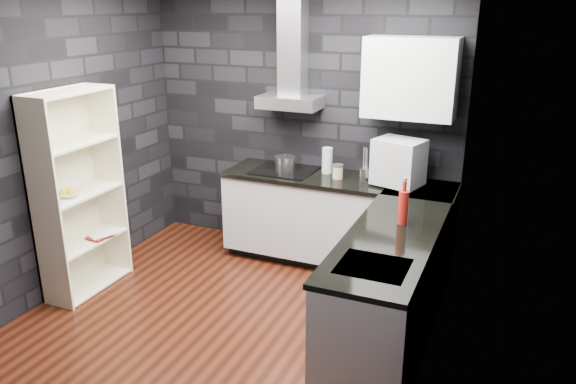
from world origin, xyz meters
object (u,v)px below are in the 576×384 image
Objects in this scene: bookshelf at (79,194)px; fruit_bowl at (69,194)px; glass_vase at (327,160)px; utensil_crock at (364,175)px; appliance_garage at (399,162)px; storage_jar at (338,172)px; red_bottle at (403,207)px; pot at (285,164)px.

bookshelf is 0.12m from fruit_bowl.
glass_vase is 0.42m from utensil_crock.
appliance_garage is (0.72, -0.14, 0.10)m from glass_vase.
storage_jar is 0.61× the size of fruit_bowl.
bookshelf is at bearing -145.82° from storage_jar.
glass_vase is at bearing 41.23° from fruit_bowl.
fruit_bowl is at bearing -143.56° from storage_jar.
bookshelf reaches higher than storage_jar.
appliance_garage reaches higher than red_bottle.
pot is 0.11× the size of bookshelf.
fruit_bowl is at bearing -134.55° from appliance_garage.
utensil_crock is (0.25, 0.02, -0.00)m from storage_jar.
bookshelf is (-1.37, -1.35, -0.07)m from pot.
glass_vase is at bearing 12.78° from pot.
storage_jar is 0.59m from appliance_garage.
utensil_crock is (0.40, -0.11, -0.07)m from glass_vase.
fruit_bowl is at bearing -90.54° from bookshelf.
storage_jar is at bearing 132.20° from red_bottle.
glass_vase reaches higher than utensil_crock.
utensil_crock is at bearing -1.11° from pot.
glass_vase is at bearing -174.97° from appliance_garage.
storage_jar is (0.56, -0.04, -0.01)m from pot.
utensil_crock is 0.07× the size of bookshelf.
fruit_bowl is (-1.78, -1.56, -0.09)m from glass_vase.
red_bottle is at bearing -59.15° from appliance_garage.
appliance_garage is 2.88m from fruit_bowl.
glass_vase is at bearing 139.18° from storage_jar.
red_bottle is at bearing -58.77° from utensil_crock.
utensil_crock is at bearing 5.53° from storage_jar.
red_bottle reaches higher than glass_vase.
appliance_garage reaches higher than utensil_crock.
bookshelf reaches higher than utensil_crock.
appliance_garage is at bearing 29.60° from fruit_bowl.
fruit_bowl is (-2.73, -0.54, -0.09)m from red_bottle.
bookshelf is at bearing -171.21° from red_bottle.
red_bottle reaches higher than fruit_bowl.
appliance_garage reaches higher than fruit_bowl.
storage_jar is at bearing 33.64° from bookshelf.
glass_vase is 0.21m from storage_jar.
appliance_garage is (0.32, -0.03, 0.17)m from utensil_crock.
glass_vase is 0.74m from appliance_garage.
glass_vase reaches higher than storage_jar.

